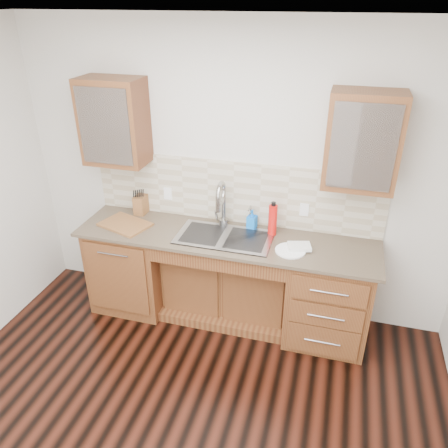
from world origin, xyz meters
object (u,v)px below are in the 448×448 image
(plate, at_px, (290,251))
(knife_block, at_px, (141,204))
(cutting_board, at_px, (125,224))
(water_bottle, at_px, (273,220))
(soap_bottle, at_px, (252,219))

(plate, bearing_deg, knife_block, 167.46)
(cutting_board, bearing_deg, knife_block, 82.28)
(water_bottle, relative_size, knife_block, 1.55)
(soap_bottle, bearing_deg, water_bottle, -9.20)
(water_bottle, bearing_deg, cutting_board, -171.60)
(water_bottle, distance_m, cutting_board, 1.37)
(soap_bottle, height_order, water_bottle, water_bottle)
(water_bottle, bearing_deg, plate, -51.02)
(soap_bottle, bearing_deg, cutting_board, -156.35)
(plate, relative_size, knife_block, 1.39)
(soap_bottle, bearing_deg, knife_block, -170.44)
(soap_bottle, relative_size, cutting_board, 0.40)
(plate, height_order, knife_block, knife_block)
(soap_bottle, distance_m, knife_block, 1.11)
(plate, bearing_deg, water_bottle, 128.98)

